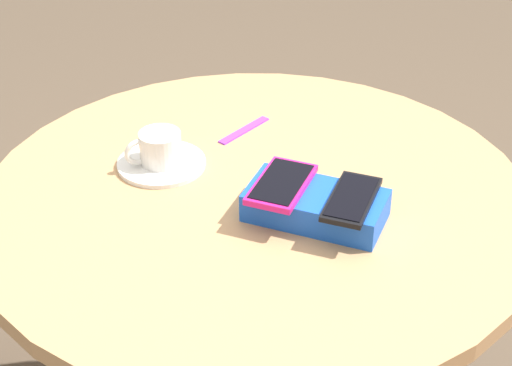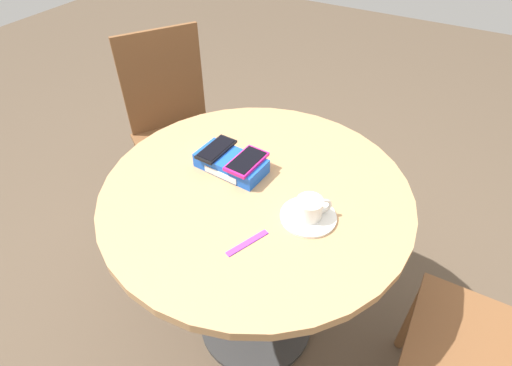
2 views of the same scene
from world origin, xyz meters
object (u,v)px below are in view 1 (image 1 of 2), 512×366
at_px(saucer, 162,164).
at_px(lanyard_strap, 244,130).
at_px(round_table, 256,264).
at_px(coffee_cup, 159,147).
at_px(phone_magenta, 282,184).
at_px(phone_black, 352,199).
at_px(phone_box, 316,205).

distance_m(saucer, lanyard_strap, 0.19).
relative_size(round_table, coffee_cup, 10.49).
bearing_deg(coffee_cup, phone_magenta, 163.21).
bearing_deg(round_table, phone_black, 164.50).
height_order(round_table, lanyard_strap, lanyard_strap).
distance_m(round_table, lanyard_strap, 0.26).
bearing_deg(saucer, phone_black, 167.05).
relative_size(phone_black, phone_magenta, 0.99).
bearing_deg(round_table, lanyard_strap, -66.55).
distance_m(phone_black, coffee_cup, 0.36).
distance_m(saucer, coffee_cup, 0.03).
bearing_deg(phone_black, lanyard_strap, -43.67).
height_order(phone_box, coffee_cup, coffee_cup).
bearing_deg(saucer, phone_magenta, 162.71).
relative_size(phone_box, lanyard_strap, 1.77).
relative_size(round_table, phone_box, 4.12).
xyz_separation_m(phone_magenta, coffee_cup, (0.24, -0.07, -0.02)).
height_order(phone_box, lanyard_strap, phone_box).
distance_m(phone_black, phone_magenta, 0.11).
xyz_separation_m(phone_magenta, saucer, (0.24, -0.07, -0.05)).
bearing_deg(phone_box, saucer, -13.94).
relative_size(phone_magenta, lanyard_strap, 1.13).
xyz_separation_m(phone_magenta, lanyard_strap, (0.14, -0.23, -0.05)).
distance_m(phone_box, saucer, 0.30).
height_order(round_table, phone_box, phone_box).
bearing_deg(lanyard_strap, phone_box, 129.91).
xyz_separation_m(round_table, phone_magenta, (-0.05, 0.04, 0.20)).
xyz_separation_m(saucer, coffee_cup, (0.00, 0.00, 0.03)).
bearing_deg(round_table, saucer, -10.57).
xyz_separation_m(phone_black, saucer, (0.35, -0.08, -0.05)).
bearing_deg(coffee_cup, lanyard_strap, -121.91).
bearing_deg(saucer, lanyard_strap, -121.68).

